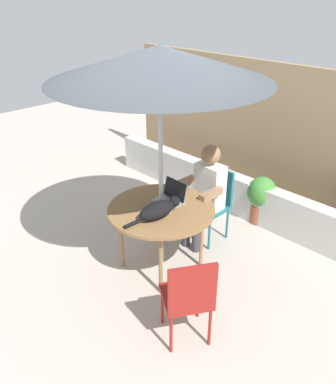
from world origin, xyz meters
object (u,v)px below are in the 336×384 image
at_px(chair_empty, 189,295).
at_px(person_seated, 205,190).
at_px(patio_umbrella, 160,64).
at_px(laptop, 172,195).
at_px(patio_table, 161,213).
at_px(cat, 159,210).
at_px(chair_occupied, 213,198).
at_px(potted_plant_by_chair, 261,197).

distance_m(chair_empty, person_seated, 1.58).
distance_m(patio_umbrella, laptop, 1.40).
relative_size(patio_table, chair_empty, 1.26).
distance_m(patio_umbrella, person_seated, 1.66).
bearing_deg(chair_empty, person_seated, 125.67).
height_order(person_seated, laptop, person_seated).
xyz_separation_m(patio_umbrella, cat, (0.11, -0.14, -1.36)).
distance_m(person_seated, laptop, 0.53).
bearing_deg(patio_table, chair_occupied, 90.00).
bearing_deg(person_seated, cat, -82.49).
bearing_deg(potted_plant_by_chair, cat, -93.87).
height_order(chair_occupied, cat, cat).
relative_size(patio_umbrella, person_seated, 1.91).
relative_size(chair_empty, laptop, 2.93).
distance_m(chair_empty, cat, 0.96).
distance_m(patio_umbrella, chair_empty, 1.99).
distance_m(patio_table, chair_occupied, 0.88).
relative_size(chair_occupied, cat, 1.37).
bearing_deg(patio_umbrella, chair_empty, -31.81).
relative_size(chair_empty, person_seated, 0.72).
bearing_deg(laptop, person_seated, 86.06).
height_order(chair_occupied, person_seated, person_seated).
height_order(patio_table, potted_plant_by_chair, patio_table).
height_order(patio_table, patio_umbrella, patio_umbrella).
xyz_separation_m(chair_occupied, laptop, (-0.04, -0.68, 0.28)).
bearing_deg(person_seated, chair_empty, -54.33).
relative_size(laptop, cat, 0.47).
height_order(patio_umbrella, person_seated, patio_umbrella).
distance_m(chair_occupied, chair_empty, 1.71).
xyz_separation_m(chair_empty, laptop, (-0.95, 0.76, 0.28)).
bearing_deg(person_seated, laptop, -93.94).
bearing_deg(potted_plant_by_chair, patio_table, -98.23).
relative_size(patio_umbrella, potted_plant_by_chair, 3.70).
relative_size(chair_occupied, potted_plant_by_chair, 1.41).
relative_size(patio_umbrella, cat, 3.62).
height_order(chair_occupied, chair_empty, same).
height_order(chair_empty, laptop, laptop).
xyz_separation_m(patio_umbrella, potted_plant_by_chair, (0.23, 1.58, -1.84)).
relative_size(patio_table, potted_plant_by_chair, 1.77).
bearing_deg(cat, chair_occupied, 96.35).
bearing_deg(chair_empty, patio_umbrella, 148.19).
bearing_deg(patio_umbrella, patio_table, 0.00).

